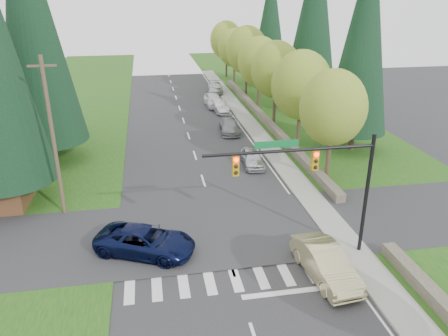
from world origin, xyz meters
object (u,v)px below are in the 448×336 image
object	(u,v)px
sedan_champagne	(325,263)
suv_navy	(145,241)
parked_car_a	(252,158)
parked_car_c	(220,106)
parked_car_e	(215,88)
parked_car_b	(230,126)
parked_car_d	(213,100)

from	to	relation	value
sedan_champagne	suv_navy	distance (m)	9.56
parked_car_a	parked_car_c	world-z (taller)	parked_car_c
sedan_champagne	parked_car_e	size ratio (longest dim) A/B	1.00
parked_car_c	parked_car_e	bearing A→B (deg)	78.75
parked_car_a	suv_navy	bearing A→B (deg)	-124.64
sedan_champagne	parked_car_b	bearing A→B (deg)	84.50
suv_navy	parked_car_e	bearing A→B (deg)	10.03
parked_car_a	parked_car_d	bearing A→B (deg)	93.13
sedan_champagne	parked_car_c	size ratio (longest dim) A/B	1.20
parked_car_e	sedan_champagne	bearing A→B (deg)	-85.36
sedan_champagne	parked_car_e	xyz separation A→B (m)	(1.16, 42.20, -0.10)
parked_car_c	parked_car_d	world-z (taller)	parked_car_d
suv_navy	parked_car_b	world-z (taller)	suv_navy
parked_car_c	parked_car_e	xyz separation A→B (m)	(1.08, 10.02, 0.03)
suv_navy	parked_car_c	bearing A→B (deg)	7.21
suv_navy	parked_car_c	distance (m)	29.81
parked_car_a	sedan_champagne	bearing A→B (deg)	-86.93
parked_car_c	parked_car_e	distance (m)	10.08
parked_car_c	parked_car_d	xyz separation A→B (m)	(-0.32, 2.75, 0.12)
sedan_champagne	suv_navy	xyz separation A→B (m)	(-8.80, 3.73, -0.05)
parked_car_d	parked_car_e	world-z (taller)	parked_car_d
parked_car_c	parked_car_e	world-z (taller)	parked_car_e
parked_car_a	parked_car_b	size ratio (longest dim) A/B	0.85
parked_car_b	parked_car_c	distance (m)	7.95
parked_car_b	suv_navy	bearing A→B (deg)	-107.54
sedan_champagne	parked_car_c	world-z (taller)	sedan_champagne
sedan_champagne	parked_car_e	world-z (taller)	sedan_champagne
parked_car_b	parked_car_c	xyz separation A→B (m)	(0.32, 7.94, 0.01)
parked_car_d	sedan_champagne	bearing A→B (deg)	-91.23
suv_navy	parked_car_a	xyz separation A→B (m)	(8.71, 11.41, -0.09)
parked_car_b	parked_car_e	distance (m)	18.01
parked_car_b	parked_car_d	xyz separation A→B (m)	(0.00, 10.69, 0.13)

